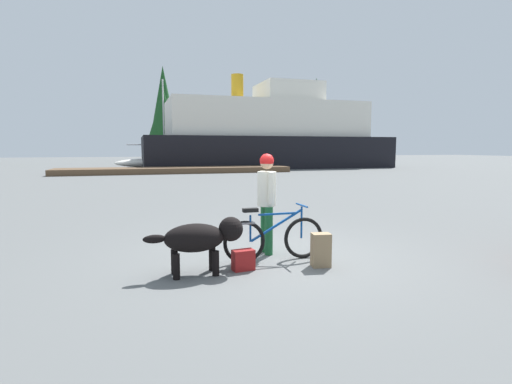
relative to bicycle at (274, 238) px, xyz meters
The scene contains 12 objects.
ground_plane 0.43m from the bicycle, 65.74° to the left, with size 160.00×160.00×0.00m, color #595B5B.
bicycle is the anchor object (origin of this frame).
person_cyclist 0.81m from the bicycle, 85.16° to the left, with size 0.32×0.53×1.71m.
dog 1.28m from the bicycle, 164.28° to the right, with size 1.42×0.48×0.81m.
backpack 0.78m from the bicycle, 41.45° to the right, with size 0.28×0.20×0.51m, color #8C7251.
handbag_pannier 0.72m from the bicycle, 150.54° to the right, with size 0.32×0.18×0.31m, color maroon.
dock_pier 23.52m from the bicycle, 87.96° to the left, with size 16.56×3.00×0.40m, color brown.
ferry_boat 31.52m from the bicycle, 71.74° to the left, with size 22.17×8.97×8.38m.
sailboat_moored 31.89m from the bicycle, 88.86° to the left, with size 8.83×2.47×7.99m.
pine_tree_center 42.56m from the bicycle, 88.07° to the left, with size 3.98×3.98×8.54m.
pine_tree_far_right 47.30m from the bicycle, 63.76° to the left, with size 3.91×3.91×10.74m.
pine_tree_mid_back 51.41m from the bicycle, 87.68° to the left, with size 3.65×3.65×12.86m.
Camera 1 is at (-2.20, -6.10, 1.80)m, focal length 28.03 mm.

